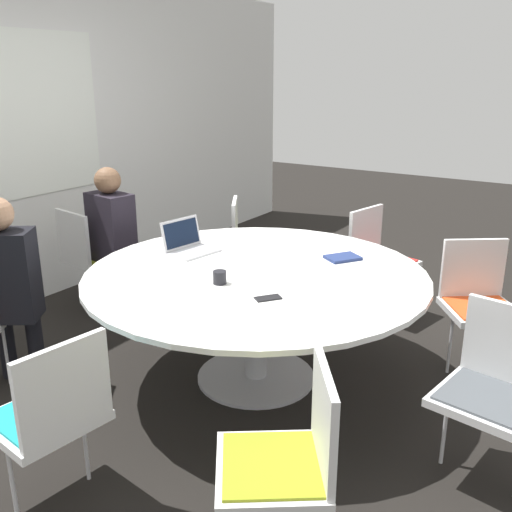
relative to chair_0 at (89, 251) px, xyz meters
name	(u,v)px	position (x,y,z in m)	size (l,w,h in m)	color
ground_plane	(256,377)	(-0.20, -1.73, -0.50)	(16.00, 16.00, 0.00)	black
wall_back	(6,142)	(-0.20, 0.61, 0.85)	(8.00, 0.07, 2.70)	silver
conference_table	(256,287)	(-0.20, -1.73, 0.12)	(2.07, 2.07, 0.72)	#B7B7BC
chair_0	(89,251)	(0.00, 0.00, 0.00)	(0.48, 0.50, 0.85)	silver
chair_2	(51,409)	(-1.64, -1.61, 0.00)	(0.49, 0.47, 0.85)	silver
chair_3	(289,453)	(-1.34, -2.61, 0.00)	(0.60, 0.60, 0.85)	silver
chair_4	(495,382)	(-0.37, -3.16, 0.00)	(0.49, 0.50, 0.85)	silver
chair_5	(479,296)	(0.70, -2.85, 0.00)	(0.60, 0.60, 0.85)	silver
chair_6	(378,253)	(1.22, -1.97, 0.00)	(0.52, 0.50, 0.85)	silver
chair_7	(250,240)	(0.98, -0.90, 0.00)	(0.60, 0.59, 0.85)	silver
person_0	(113,231)	(0.04, -0.25, 0.20)	(0.30, 0.39, 1.20)	#231E28
person_1	(6,279)	(-1.06, -0.50, 0.20)	(0.39, 0.42, 1.20)	black
laptop	(188,244)	(-0.11, -1.12, 0.27)	(0.35, 0.30, 0.21)	silver
spiral_notebook	(343,258)	(0.31, -2.07, 0.23)	(0.26, 0.24, 0.02)	navy
coffee_cup	(220,277)	(-0.48, -1.66, 0.26)	(0.08, 0.08, 0.08)	black
cell_phone	(268,298)	(-0.53, -2.01, 0.22)	(0.15, 0.14, 0.01)	black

